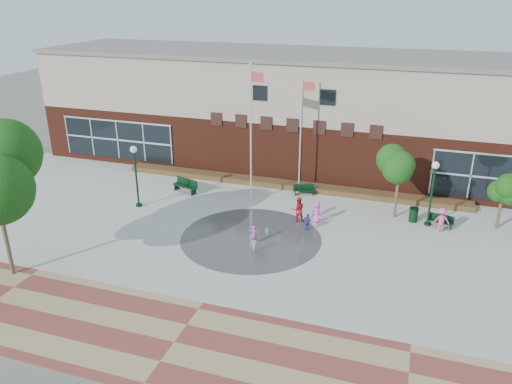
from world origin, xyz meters
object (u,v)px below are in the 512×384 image
(flagpole_left, at_px, (251,128))
(child_splash, at_px, (254,235))
(flagpole_right, at_px, (301,129))
(trash_can, at_px, (413,215))
(bench_left, at_px, (185,188))

(flagpole_left, xyz_separation_m, child_splash, (2.17, -5.99, -4.70))
(flagpole_right, xyz_separation_m, trash_can, (8.10, -2.54, -4.32))
(flagpole_right, bearing_deg, child_splash, -75.38)
(flagpole_left, height_order, bench_left, flagpole_left)
(trash_can, bearing_deg, child_splash, -145.46)
(flagpole_left, bearing_deg, bench_left, -159.30)
(flagpole_right, xyz_separation_m, child_splash, (-0.64, -8.56, -4.22))
(flagpole_left, xyz_separation_m, flagpole_right, (2.81, 2.56, -0.48))
(flagpole_left, height_order, child_splash, flagpole_left)
(child_splash, bearing_deg, trash_can, -157.56)
(flagpole_left, distance_m, child_splash, 7.92)
(flagpole_right, relative_size, trash_can, 9.02)
(flagpole_left, xyz_separation_m, bench_left, (-5.11, -0.07, -4.95))
(bench_left, bearing_deg, flagpole_left, 19.22)
(flagpole_right, height_order, bench_left, flagpole_right)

